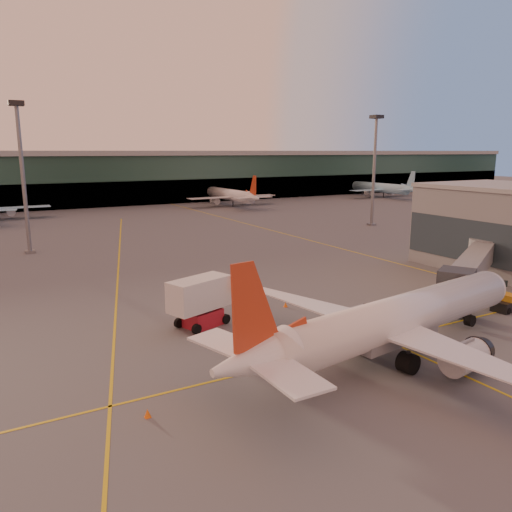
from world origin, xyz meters
TOP-DOWN VIEW (x-y plane):
  - ground at (0.00, 0.00)m, footprint 600.00×600.00m
  - taxi_markings at (-7.32, 44.49)m, footprint 100.12×173.00m
  - terminal at (0.00, 141.79)m, footprint 400.00×20.00m
  - gate_building at (41.93, 17.93)m, footprint 18.40×22.40m
  - mast_west_near at (-20.00, 66.00)m, footprint 2.40×2.40m
  - mast_east_near at (55.00, 62.00)m, footprint 2.40×2.40m
  - distant_aircraft_row at (-21.00, 118.00)m, footprint 290.00×34.00m
  - main_airplane at (2.02, 1.24)m, footprint 35.37×32.03m
  - jet_bridge at (25.52, 11.21)m, footprint 23.28×14.93m
  - catering_truck at (-8.73, 16.93)m, footprint 7.04×4.76m
  - pushback_tug at (23.25, 4.93)m, footprint 3.78×2.32m
  - cone_tail at (-18.86, 2.30)m, footprint 0.46×0.46m
  - cone_wing_left at (2.29, 18.14)m, footprint 0.46×0.46m

SIDE VIEW (x-z plane):
  - ground at x=0.00m, z-range 0.00..0.00m
  - distant_aircraft_row at x=-21.00m, z-range -6.50..6.50m
  - taxi_markings at x=-7.32m, z-range 0.00..0.01m
  - cone_wing_left at x=2.29m, z-range -0.01..0.57m
  - cone_tail at x=-18.86m, z-range -0.01..0.58m
  - pushback_tug at x=23.25m, z-range -0.17..1.68m
  - catering_truck at x=-8.73m, z-range 0.34..5.37m
  - main_airplane at x=2.02m, z-range -1.87..8.82m
  - jet_bridge at x=25.52m, z-range 0.98..6.45m
  - gate_building at x=41.93m, z-range -0.01..12.59m
  - terminal at x=0.00m, z-range -0.04..17.56m
  - mast_west_near at x=-20.00m, z-range 2.06..27.66m
  - mast_east_near at x=55.00m, z-range 2.06..27.66m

